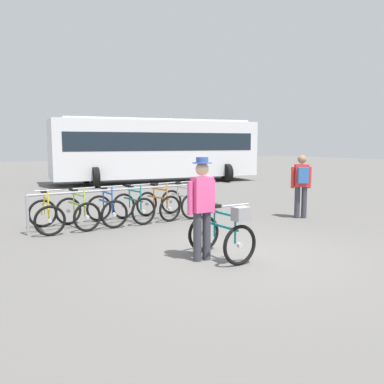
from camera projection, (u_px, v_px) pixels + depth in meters
name	position (u px, v px, depth m)	size (l,w,h in m)	color
ground_plane	(236.00, 255.00, 7.18)	(80.00, 80.00, 0.00)	#605E5B
bike_rack_rail	(127.00, 195.00, 9.85)	(4.61, 0.18, 0.88)	#99999E
racked_bike_yellow	(46.00, 215.00, 9.03)	(0.73, 1.15, 0.97)	black
racked_bike_lime	(77.00, 212.00, 9.41)	(0.80, 1.16, 0.97)	black
racked_bike_blue	(106.00, 210.00, 9.79)	(0.68, 1.11, 0.97)	black
racked_bike_teal	(133.00, 207.00, 10.17)	(0.76, 1.15, 0.97)	black
racked_bike_orange	(158.00, 205.00, 10.55)	(0.82, 1.19, 0.97)	black
racked_bike_white	(181.00, 203.00, 10.93)	(0.70, 1.14, 0.98)	black
featured_bicycle	(224.00, 233.00, 6.89)	(0.68, 1.18, 0.97)	black
person_with_featured_bike	(202.00, 204.00, 6.76)	(0.53, 0.32, 1.72)	#383842
pedestrian_with_backpack	(301.00, 182.00, 10.59)	(0.47, 0.44, 1.64)	#383842
bus_distant	(157.00, 147.00, 20.14)	(10.25, 4.30, 3.08)	silver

